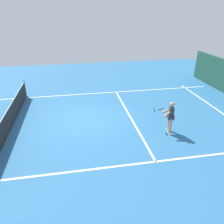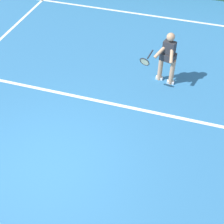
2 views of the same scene
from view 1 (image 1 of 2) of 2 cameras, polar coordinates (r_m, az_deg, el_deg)
name	(u,v)px [view 1 (image 1 of 2)]	position (r m, az deg, el deg)	size (l,w,h in m)	color
ground_plane	(86,120)	(11.47, -6.73, -2.20)	(26.19, 26.19, 0.00)	teal
baseline_marking	(217,109)	(14.00, 25.86, 0.63)	(8.75, 0.10, 0.01)	white
service_line_marking	(130,117)	(11.80, 4.81, -1.23)	(7.75, 0.10, 0.01)	white
sideline_left_marking	(94,169)	(8.24, -4.67, -14.73)	(0.10, 18.15, 0.01)	white
sideline_right_marking	(82,94)	(15.00, -7.84, 4.67)	(0.10, 18.15, 0.01)	white
court_net	(10,118)	(11.68, -25.25, -1.34)	(8.43, 0.08, 1.08)	#4C4C51
tennis_player	(170,116)	(10.31, 15.02, -1.04)	(0.94, 0.89, 1.55)	tan
tennis_ball_near	(95,102)	(13.52, -4.52, 2.56)	(0.07, 0.07, 0.07)	#D1E533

